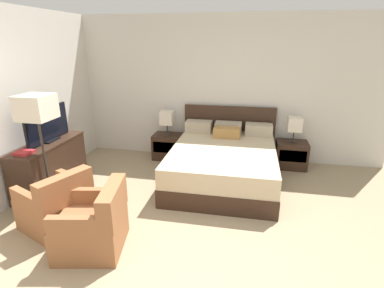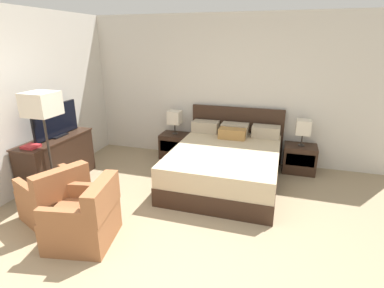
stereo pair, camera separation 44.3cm
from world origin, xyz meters
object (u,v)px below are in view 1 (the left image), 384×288
Objects in this scene: bed at (223,162)px; nightstand_left at (168,146)px; nightstand_right at (291,155)px; table_lamp_right at (295,124)px; armchair_companion at (94,225)px; armchair_by_window at (57,206)px; tv at (48,125)px; table_lamp_left at (167,118)px; book_red_cover at (24,152)px; floor_lamp at (37,112)px; dresser at (50,165)px.

bed is 3.87× the size of nightstand_left.
bed is at bearing -33.26° from nightstand_left.
table_lamp_right reaches higher than nightstand_right.
nightstand_left is 0.67× the size of armchair_companion.
bed reaches higher than nightstand_left.
armchair_by_window is (-0.71, -2.50, 0.04)m from nightstand_left.
tv is 1.04× the size of armchair_by_window.
tv reaches higher than bed.
nightstand_left is 2.78m from armchair_companion.
table_lamp_left reaches higher than nightstand_left.
armchair_by_window is (0.71, -0.44, -0.49)m from book_red_cover.
bed is 4.61× the size of table_lamp_right.
nightstand_right is at bearing -90.00° from table_lamp_right.
bed is at bearing 15.91° from tv.
book_red_cover is 1.61m from armchair_companion.
armchair_companion is at bearing -43.07° from tv.
floor_lamp is (-3.48, -2.02, 1.09)m from nightstand_right.
armchair_by_window reaches higher than nightstand_left.
bed is 1.39m from nightstand_left.
nightstand_right is at bearing 49.38° from armchair_companion.
table_lamp_left is at bearing 88.77° from armchair_companion.
armchair_by_window is at bearing -54.15° from tv.
book_red_cover is at bearing -124.48° from nightstand_left.
dresser is at bearing -131.95° from table_lamp_left.
floor_lamp is at bearing -119.66° from table_lamp_left.
nightstand_left is 2.32m from nightstand_right.
floor_lamp is at bearing -119.68° from nightstand_left.
nightstand_right is 0.60× the size of armchair_by_window.
bed is 2.82m from floor_lamp.
nightstand_right is 0.58× the size of tv.
nightstand_left is 2.39m from table_lamp_right.
armchair_by_window is at bearing -140.50° from nightstand_right.
nightstand_right is at bearing 0.00° from nightstand_left.
armchair_by_window is (0.72, -0.91, -0.11)m from dresser.
dresser is at bearing -162.28° from bed.
table_lamp_right is 4.10m from dresser.
book_red_cover is at bearing -124.46° from table_lamp_left.
floor_lamp is at bearing -149.82° from nightstand_right.
nightstand_right is at bearing -0.04° from table_lamp_left.
armchair_by_window is (-1.87, -1.74, -0.03)m from bed.
nightstand_right is (1.16, 0.76, -0.07)m from bed.
table_lamp_left reaches higher than armchair_by_window.
book_red_cover reaches higher than dresser.
book_red_cover is (-1.42, -2.06, -0.03)m from table_lamp_left.
table_lamp_left reaches higher than dresser.
dresser is 1.07m from floor_lamp.
tv is 0.60× the size of floor_lamp.
bed reaches higher than armchair_by_window.
bed is at bearing 58.80° from armchair_companion.
table_lamp_right is (2.32, 0.00, 0.57)m from nightstand_left.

